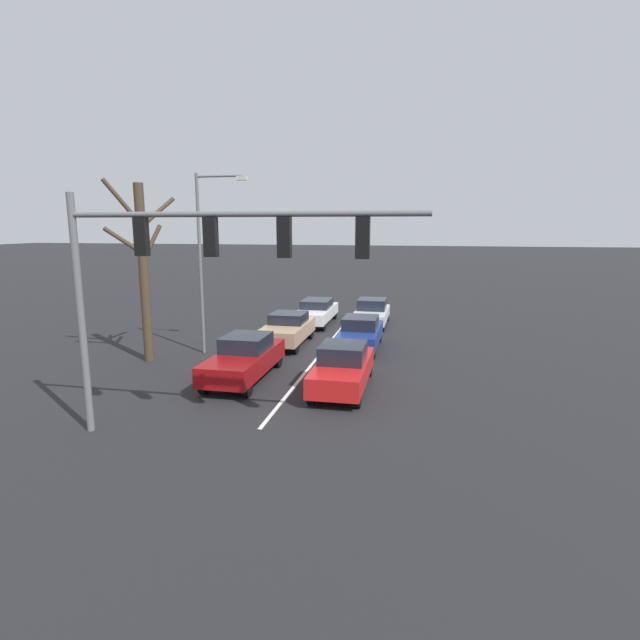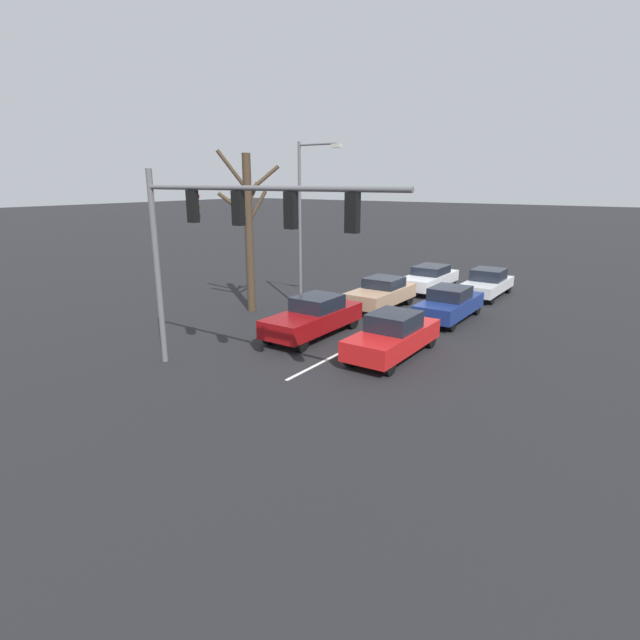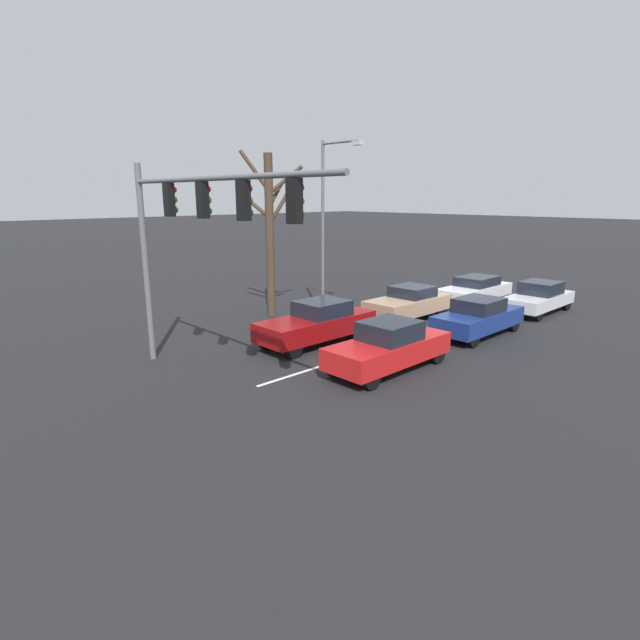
% 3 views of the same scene
% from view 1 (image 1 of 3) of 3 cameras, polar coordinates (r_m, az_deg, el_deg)
% --- Properties ---
extents(ground_plane, '(240.00, 240.00, 0.00)m').
position_cam_1_polar(ground_plane, '(24.02, 1.02, -2.69)').
color(ground_plane, black).
extents(lane_stripe_left_divider, '(0.12, 16.50, 0.01)m').
position_cam_1_polar(lane_stripe_left_divider, '(21.88, -0.07, -4.03)').
color(lane_stripe_left_divider, silver).
rests_on(lane_stripe_left_divider, ground_plane).
extents(car_red_leftlane_front, '(1.71, 4.49, 1.60)m').
position_cam_1_polar(car_red_leftlane_front, '(17.28, 2.62, -5.42)').
color(car_red_leftlane_front, red).
rests_on(car_red_leftlane_front, ground_plane).
extents(car_maroon_midlane_front, '(1.77, 4.79, 1.60)m').
position_cam_1_polar(car_maroon_midlane_front, '(18.58, -8.63, -4.30)').
color(car_maroon_midlane_front, maroon).
rests_on(car_maroon_midlane_front, ground_plane).
extents(car_navy_leftlane_second, '(1.71, 4.39, 1.52)m').
position_cam_1_polar(car_navy_leftlane_second, '(22.85, 4.65, -1.48)').
color(car_navy_leftlane_second, navy).
rests_on(car_navy_leftlane_second, ground_plane).
extents(car_tan_midlane_second, '(1.81, 4.27, 1.51)m').
position_cam_1_polar(car_tan_midlane_second, '(23.64, -3.75, -1.01)').
color(car_tan_midlane_second, tan).
rests_on(car_tan_midlane_second, ground_plane).
extents(car_white_midlane_third, '(1.78, 4.77, 1.40)m').
position_cam_1_polar(car_white_midlane_third, '(28.63, -0.43, 1.00)').
color(car_white_midlane_third, silver).
rests_on(car_white_midlane_third, ground_plane).
extents(car_silver_leftlane_third, '(1.77, 4.38, 1.48)m').
position_cam_1_polar(car_silver_leftlane_third, '(28.46, 5.93, 0.89)').
color(car_silver_leftlane_third, silver).
rests_on(car_silver_leftlane_third, ground_plane).
extents(traffic_signal_gantry, '(9.10, 0.37, 6.42)m').
position_cam_1_polar(traffic_signal_gantry, '(12.85, -14.85, 6.67)').
color(traffic_signal_gantry, slate).
rests_on(traffic_signal_gantry, ground_plane).
extents(street_lamp_right_shoulder, '(2.29, 0.24, 7.74)m').
position_cam_1_polar(street_lamp_right_shoulder, '(22.10, -12.95, 7.74)').
color(street_lamp_right_shoulder, slate).
rests_on(street_lamp_right_shoulder, ground_plane).
extents(bare_tree_near, '(2.29, 2.12, 7.40)m').
position_cam_1_polar(bare_tree_near, '(21.60, -19.57, 5.97)').
color(bare_tree_near, '#423323').
rests_on(bare_tree_near, ground_plane).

